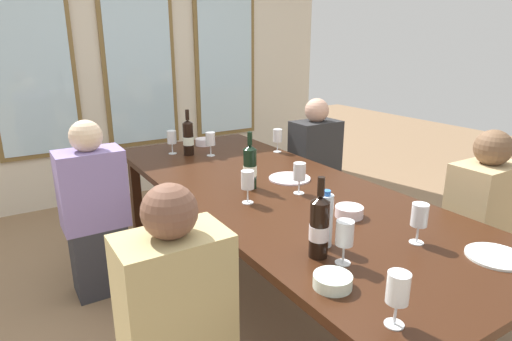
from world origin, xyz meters
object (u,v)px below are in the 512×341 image
at_px(wine_bottle_1, 188,138).
at_px(seated_person_1, 314,170).
at_px(wine_bottle_2, 319,227).
at_px(wine_glass_2, 211,139).
at_px(tasting_bowl_0, 333,281).
at_px(tasting_bowl_1, 349,212).
at_px(white_plate_0, 290,178).
at_px(wine_glass_6, 278,137).
at_px(dining_table, 275,198).
at_px(tasting_bowl_2, 204,142).
at_px(wine_bottle_0, 250,167).
at_px(seated_person_0, 95,214).
at_px(wine_glass_0, 299,173).
at_px(seated_person_3, 479,234).
at_px(wine_glass_4, 172,138).
at_px(wine_glass_3, 420,216).
at_px(white_plate_1, 496,256).
at_px(wine_glass_5, 248,181).
at_px(water_bottle, 325,220).
at_px(seated_person_2, 178,337).
at_px(wine_glass_7, 398,290).
at_px(wine_glass_1, 345,235).

relative_size(wine_bottle_1, seated_person_1, 0.30).
bearing_deg(wine_bottle_2, wine_glass_2, 78.73).
height_order(tasting_bowl_0, tasting_bowl_1, tasting_bowl_1).
distance_m(white_plate_0, wine_glass_6, 0.66).
bearing_deg(wine_bottle_2, dining_table, 67.43).
height_order(tasting_bowl_0, tasting_bowl_2, tasting_bowl_2).
height_order(white_plate_0, wine_bottle_0, wine_bottle_0).
distance_m(seated_person_0, seated_person_1, 1.73).
relative_size(wine_bottle_2, wine_glass_0, 1.88).
bearing_deg(seated_person_3, wine_glass_4, 121.69).
bearing_deg(tasting_bowl_1, tasting_bowl_2, 89.00).
relative_size(tasting_bowl_0, wine_glass_3, 0.78).
distance_m(white_plate_1, wine_bottle_0, 1.27).
bearing_deg(tasting_bowl_1, wine_glass_5, 127.82).
relative_size(tasting_bowl_0, seated_person_1, 0.12).
bearing_deg(white_plate_0, wine_glass_6, 61.85).
distance_m(white_plate_0, water_bottle, 0.87).
bearing_deg(tasting_bowl_2, white_plate_0, -86.38).
height_order(dining_table, wine_bottle_0, wine_bottle_0).
relative_size(water_bottle, wine_glass_2, 1.38).
bearing_deg(seated_person_2, wine_glass_3, -13.39).
bearing_deg(wine_bottle_2, wine_glass_4, 86.94).
bearing_deg(wine_glass_7, seated_person_3, 20.58).
bearing_deg(wine_glass_6, wine_glass_5, -133.03).
relative_size(wine_glass_5, seated_person_3, 0.16).
relative_size(tasting_bowl_2, wine_glass_3, 0.77).
xyz_separation_m(wine_glass_0, seated_person_2, (-0.93, -0.50, -0.33)).
relative_size(white_plate_1, water_bottle, 0.94).
xyz_separation_m(white_plate_0, tasting_bowl_2, (-0.07, 1.06, 0.02)).
relative_size(tasting_bowl_1, wine_glass_2, 0.77).
bearing_deg(tasting_bowl_0, wine_glass_1, 35.38).
distance_m(wine_bottle_2, wine_glass_6, 1.61).
distance_m(tasting_bowl_0, seated_person_1, 2.09).
xyz_separation_m(wine_bottle_2, tasting_bowl_2, (0.41, 1.90, -0.10)).
bearing_deg(water_bottle, wine_bottle_0, 81.91).
relative_size(wine_glass_2, wine_glass_5, 1.00).
relative_size(wine_bottle_0, tasting_bowl_0, 2.40).
height_order(white_plate_1, water_bottle, water_bottle).
bearing_deg(wine_glass_1, wine_bottle_1, 85.47).
xyz_separation_m(wine_glass_0, seated_person_1, (0.81, 0.83, -0.33)).
height_order(wine_bottle_1, wine_bottle_2, wine_bottle_1).
xyz_separation_m(wine_glass_2, wine_glass_7, (-0.39, -2.02, -0.00)).
height_order(tasting_bowl_0, wine_glass_3, wine_glass_3).
relative_size(tasting_bowl_0, tasting_bowl_2, 1.00).
relative_size(wine_glass_4, seated_person_1, 0.16).
relative_size(white_plate_1, wine_glass_3, 1.30).
relative_size(wine_bottle_1, wine_glass_2, 1.92).
distance_m(wine_bottle_2, tasting_bowl_2, 1.94).
xyz_separation_m(wine_glass_6, seated_person_2, (-1.34, -1.31, -0.33)).
relative_size(wine_glass_6, seated_person_0, 0.16).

